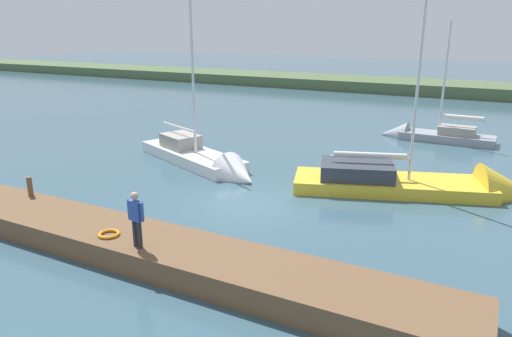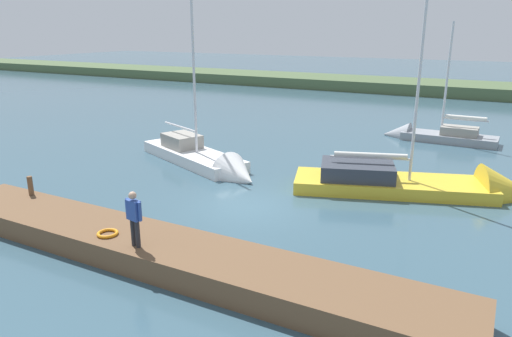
{
  "view_description": "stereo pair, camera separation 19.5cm",
  "coord_description": "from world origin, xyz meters",
  "px_view_note": "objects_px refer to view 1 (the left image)",
  "views": [
    {
      "loc": [
        -8.62,
        15.6,
        6.9
      ],
      "look_at": [
        0.28,
        -1.3,
        1.22
      ],
      "focal_mm": 33.24,
      "sensor_mm": 36.0,
      "label": 1
    },
    {
      "loc": [
        -8.79,
        15.51,
        6.9
      ],
      "look_at": [
        0.28,
        -1.3,
        1.22
      ],
      "focal_mm": 33.24,
      "sensor_mm": 36.0,
      "label": 2
    }
  ],
  "objects_px": {
    "sailboat_mid_channel": "(428,137)",
    "sailboat_behind_pier": "(432,188)",
    "mooring_post_near": "(30,186)",
    "sailboat_near_dock": "(205,162)",
    "person_on_dock": "(136,216)",
    "life_ring_buoy": "(109,234)"
  },
  "relations": [
    {
      "from": "sailboat_mid_channel",
      "to": "mooring_post_near",
      "type": "bearing_deg",
      "value": 61.68
    },
    {
      "from": "sailboat_near_dock",
      "to": "person_on_dock",
      "type": "distance_m",
      "value": 10.99
    },
    {
      "from": "mooring_post_near",
      "to": "person_on_dock",
      "type": "distance_m",
      "value": 6.81
    },
    {
      "from": "sailboat_near_dock",
      "to": "person_on_dock",
      "type": "xyz_separation_m",
      "value": [
        -4.34,
        9.99,
        1.49
      ]
    },
    {
      "from": "sailboat_near_dock",
      "to": "sailboat_behind_pier",
      "type": "xyz_separation_m",
      "value": [
        -10.96,
        -1.24,
        -0.0
      ]
    },
    {
      "from": "life_ring_buoy",
      "to": "sailboat_near_dock",
      "type": "xyz_separation_m",
      "value": [
        3.01,
        -9.81,
        -0.56
      ]
    },
    {
      "from": "sailboat_mid_channel",
      "to": "sailboat_behind_pier",
      "type": "height_order",
      "value": "sailboat_behind_pier"
    },
    {
      "from": "sailboat_near_dock",
      "to": "sailboat_mid_channel",
      "type": "relative_size",
      "value": 1.14
    },
    {
      "from": "person_on_dock",
      "to": "mooring_post_near",
      "type": "bearing_deg",
      "value": -92.49
    },
    {
      "from": "life_ring_buoy",
      "to": "sailboat_mid_channel",
      "type": "distance_m",
      "value": 22.57
    },
    {
      "from": "sailboat_behind_pier",
      "to": "person_on_dock",
      "type": "distance_m",
      "value": 13.12
    },
    {
      "from": "life_ring_buoy",
      "to": "sailboat_behind_pier",
      "type": "distance_m",
      "value": 13.62
    },
    {
      "from": "sailboat_near_dock",
      "to": "sailboat_behind_pier",
      "type": "relative_size",
      "value": 0.81
    },
    {
      "from": "sailboat_mid_channel",
      "to": "sailboat_behind_pier",
      "type": "relative_size",
      "value": 0.71
    },
    {
      "from": "sailboat_mid_channel",
      "to": "person_on_dock",
      "type": "bearing_deg",
      "value": 78.53
    },
    {
      "from": "sailboat_mid_channel",
      "to": "sailboat_behind_pier",
      "type": "distance_m",
      "value": 10.78
    },
    {
      "from": "sailboat_near_dock",
      "to": "sailboat_behind_pier",
      "type": "distance_m",
      "value": 11.03
    },
    {
      "from": "mooring_post_near",
      "to": "sailboat_near_dock",
      "type": "height_order",
      "value": "sailboat_near_dock"
    },
    {
      "from": "mooring_post_near",
      "to": "life_ring_buoy",
      "type": "xyz_separation_m",
      "value": [
        -5.29,
        1.32,
        -0.32
      ]
    },
    {
      "from": "sailboat_behind_pier",
      "to": "sailboat_mid_channel",
      "type": "bearing_deg",
      "value": 80.49
    },
    {
      "from": "mooring_post_near",
      "to": "sailboat_mid_channel",
      "type": "height_order",
      "value": "sailboat_mid_channel"
    },
    {
      "from": "mooring_post_near",
      "to": "sailboat_behind_pier",
      "type": "height_order",
      "value": "sailboat_behind_pier"
    }
  ]
}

